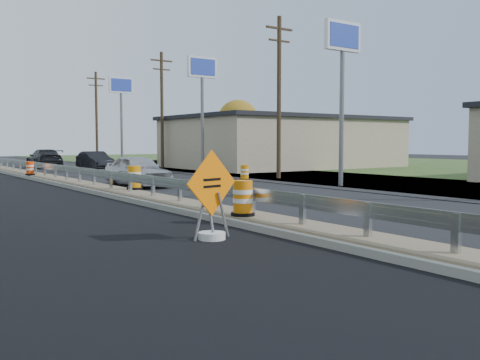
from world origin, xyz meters
TOP-DOWN VIEW (x-y plane):
  - ground at (0.00, 0.00)m, footprint 140.00×140.00m
  - grass_verge_far at (30.00, 10.00)m, footprint 40.00×120.00m
  - median at (0.00, 8.00)m, footprint 1.60×55.00m
  - guardrail at (0.00, 9.00)m, footprint 0.10×46.15m
  - retail_building_near at (20.99, 20.00)m, footprint 18.50×12.50m
  - pylon_sign_south at (10.50, 3.00)m, footprint 2.20×0.30m
  - pylon_sign_mid at (10.50, 16.00)m, footprint 2.20×0.30m
  - pylon_sign_north at (10.50, 30.00)m, footprint 2.20×0.30m
  - utility_pole_smid at (11.50, 9.00)m, footprint 1.90×0.26m
  - utility_pole_nmid at (11.50, 24.00)m, footprint 1.90×0.26m
  - utility_pole_north at (11.50, 39.00)m, footprint 1.90×0.26m
  - tree_far_yellow at (26.00, 34.00)m, footprint 4.62×4.62m
  - caution_sign at (-2.18, -5.45)m, footprint 1.42×0.60m
  - barrel_median_near at (-0.31, -4.00)m, footprint 0.63×0.63m
  - barrel_median_mid at (0.55, 4.83)m, footprint 0.65×0.65m
  - barrel_median_far at (-0.55, 17.12)m, footprint 0.54×0.54m
  - barrel_shoulder_near at (9.20, 9.23)m, footprint 0.58×0.58m
  - barrel_shoulder_mid at (7.00, 17.58)m, footprint 0.62×0.62m
  - barrel_shoulder_far at (7.59, 26.31)m, footprint 0.57×0.57m
  - car_silver at (2.43, 8.67)m, footprint 2.02×4.62m
  - car_dark_mid at (5.96, 24.36)m, footprint 1.63×4.40m
  - car_dark_far at (3.77, 30.19)m, footprint 2.50×5.46m

SIDE VIEW (x-z plane):
  - ground at x=0.00m, z-range 0.00..0.00m
  - grass_verge_far at x=30.00m, z-range 0.00..0.03m
  - median at x=0.00m, z-range 0.00..0.23m
  - barrel_shoulder_far at x=7.59m, z-range -0.02..0.82m
  - barrel_shoulder_near at x=9.20m, z-range -0.02..0.83m
  - barrel_shoulder_mid at x=7.00m, z-range -0.02..0.89m
  - caution_sign at x=-2.18m, z-range -0.49..1.50m
  - barrel_median_far at x=-0.55m, z-range 0.21..1.00m
  - barrel_median_near at x=-0.31m, z-range 0.21..1.14m
  - barrel_median_mid at x=0.55m, z-range 0.21..1.17m
  - car_dark_mid at x=5.96m, z-range 0.00..1.44m
  - guardrail at x=0.00m, z-range 0.37..1.09m
  - car_silver at x=2.43m, z-range 0.00..1.55m
  - car_dark_far at x=3.77m, z-range 0.00..1.55m
  - retail_building_near at x=20.99m, z-range 0.02..4.29m
  - tree_far_yellow at x=26.00m, z-range 1.11..7.97m
  - utility_pole_smid at x=11.50m, z-range 0.23..9.63m
  - utility_pole_nmid at x=11.50m, z-range 0.23..9.63m
  - utility_pole_north at x=11.50m, z-range 0.23..9.63m
  - pylon_sign_south at x=10.50m, z-range 2.53..10.43m
  - pylon_sign_mid at x=10.50m, z-range 2.53..10.43m
  - pylon_sign_north at x=10.50m, z-range 2.53..10.43m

